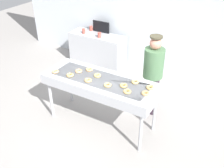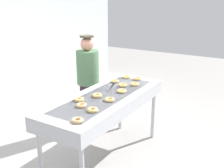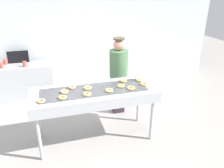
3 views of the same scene
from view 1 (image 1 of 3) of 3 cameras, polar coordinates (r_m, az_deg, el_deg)
The scene contains 21 objects.
ground_plane at distance 5.11m, azimuth -2.34°, elevation -8.47°, with size 16.00×16.00×0.00m, color #9E9993.
back_wall at distance 6.41m, azimuth 9.87°, elevation 16.68°, with size 8.00×0.12×3.35m, color silver.
fryer_conveyor at distance 4.59m, azimuth -2.58°, elevation 0.02°, with size 2.10×0.78×0.98m.
glazed_donut_0 at distance 4.62m, azimuth -3.27°, elevation 1.92°, with size 0.13×0.13×0.04m, color #DDB765.
glazed_donut_1 at distance 4.17m, azimuth 3.39°, elevation -1.65°, with size 0.13×0.13×0.04m, color #EEB862.
glazed_donut_2 at distance 4.33m, azimuth -0.99°, elevation -0.23°, with size 0.13×0.13×0.04m, color #E1BB6B.
glazed_donut_3 at distance 4.85m, azimuth -12.47°, elevation 2.74°, with size 0.13×0.13×0.04m, color tan.
glazed_donut_4 at distance 4.31m, azimuth 8.44°, elevation -0.77°, with size 0.13×0.13×0.04m, color #E0B864.
glazed_donut_5 at distance 4.48m, azimuth -5.35°, elevation 0.84°, with size 0.13×0.13×0.04m, color #E4B367.
glazed_donut_6 at distance 4.82m, azimuth -5.05°, elevation 3.23°, with size 0.13×0.13×0.04m, color #E1A969.
glazed_donut_7 at distance 4.16m, azimuth 7.45°, elevation -2.06°, with size 0.13×0.13×0.04m, color #EDAE63.
glazed_donut_8 at distance 4.44m, azimuth 5.16°, elevation 0.49°, with size 0.13×0.13×0.04m, color #DEB567.
glazed_donut_9 at distance 4.32m, azimuth 2.57°, elevation -0.33°, with size 0.13×0.13×0.04m, color #DDB260.
glazed_donut_10 at distance 4.79m, azimuth -7.40°, elevation 2.87°, with size 0.13×0.13×0.04m, color #EBB06F.
glazed_donut_11 at distance 4.68m, azimuth -9.29°, elevation 1.98°, with size 0.13×0.13×0.04m, color #E6B465.
worker_baker at distance 4.91m, azimuth 9.10°, elevation 2.93°, with size 0.38×0.38×1.65m.
prep_counter at distance 7.04m, azimuth -3.26°, elevation 7.65°, with size 1.51×0.53×0.85m, color #B7BABF.
paper_cup_0 at distance 6.97m, azimuth -6.28°, elevation 11.59°, with size 0.08×0.08×0.13m, color #CC4C3F.
paper_cup_1 at distance 6.67m, azimuth -2.82°, elevation 10.79°, with size 0.08×0.08×0.13m, color #CC4C3F.
paper_cup_2 at distance 7.14m, azimuth -4.68°, elevation 12.18°, with size 0.08×0.08×0.13m, color #CC4C3F.
menu_display at distance 7.00m, azimuth -2.44°, elevation 12.56°, with size 0.49×0.04×0.29m, color black.
Camera 1 is at (2.10, -3.28, 3.30)m, focal length 41.25 mm.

